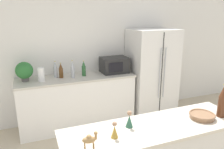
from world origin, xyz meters
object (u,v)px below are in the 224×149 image
paper_towel_roll (41,75)px  back_bottle_0 (84,69)px  wise_man_figurine_crimson (129,120)px  microwave (114,65)px  camel_figurine (90,139)px  back_bottle_3 (73,69)px  fruit_bowl (202,115)px  back_bottle_2 (55,70)px  refrigerator (152,73)px  potted_plant (24,71)px  wine_bottle (223,101)px  wise_man_figurine_blue (115,131)px  back_bottle_1 (61,71)px

paper_towel_roll → back_bottle_0: (0.71, 0.07, 0.02)m
paper_towel_roll → wise_man_figurine_crimson: size_ratio=1.39×
microwave → camel_figurine: (-1.09, -2.19, -0.01)m
paper_towel_roll → camel_figurine: 2.11m
back_bottle_3 → fruit_bowl: back_bottle_3 is taller
back_bottle_2 → back_bottle_3: size_ratio=0.93×
back_bottle_2 → camel_figurine: bearing=-91.0°
refrigerator → back_bottle_0: size_ratio=6.27×
potted_plant → back_bottle_0: 0.96m
refrigerator → camel_figurine: refrigerator is taller
paper_towel_roll → wine_bottle: (1.59, -2.04, 0.10)m
fruit_bowl → wise_man_figurine_blue: wise_man_figurine_blue is taller
paper_towel_roll → back_bottle_1: 0.34m
paper_towel_roll → refrigerator: bearing=0.5°
wise_man_figurine_blue → fruit_bowl: bearing=0.5°
microwave → back_bottle_3: size_ratio=1.60×
wise_man_figurine_blue → wise_man_figurine_crimson: wise_man_figurine_crimson is taller
back_bottle_2 → fruit_bowl: (1.14, -2.16, -0.06)m
refrigerator → back_bottle_1: (-1.73, 0.07, 0.19)m
back_bottle_0 → back_bottle_2: 0.48m
refrigerator → potted_plant: refrigerator is taller
back_bottle_1 → wise_man_figurine_crimson: size_ratio=1.60×
wise_man_figurine_crimson → back_bottle_2: bearing=100.8°
potted_plant → microwave: 1.54m
back_bottle_0 → wine_bottle: 2.29m
back_bottle_0 → camel_figurine: bearing=-103.2°
fruit_bowl → wine_bottle: bearing=-10.6°
potted_plant → back_bottle_3: bearing=-6.2°
fruit_bowl → microwave: bearing=92.5°
fruit_bowl → wise_man_figurine_crimson: size_ratio=1.57×
potted_plant → wise_man_figurine_crimson: size_ratio=1.97×
potted_plant → back_bottle_1: bearing=-1.0°
wine_bottle → potted_plant: bearing=130.5°
back_bottle_2 → fruit_bowl: size_ratio=1.12×
potted_plant → back_bottle_0: (0.96, -0.04, -0.05)m
potted_plant → fruit_bowl: (1.63, -2.11, -0.10)m
microwave → back_bottle_0: size_ratio=1.79×
camel_figurine → wine_bottle: bearing=2.3°
refrigerator → paper_towel_roll: (-2.05, -0.02, 0.18)m
refrigerator → wine_bottle: (-0.46, -2.06, 0.28)m
fruit_bowl → paper_towel_roll: bearing=124.6°
wise_man_figurine_blue → wine_bottle: bearing=-1.5°
microwave → back_bottle_1: bearing=179.8°
back_bottle_0 → back_bottle_2: back_bottle_2 is taller
potted_plant → back_bottle_3: size_ratio=1.05×
paper_towel_roll → wise_man_figurine_crimson: paper_towel_roll is taller
potted_plant → back_bottle_1: potted_plant is taller
paper_towel_roll → camel_figurine: size_ratio=1.47×
wine_bottle → camel_figurine: 1.39m
back_bottle_2 → back_bottle_1: bearing=-36.4°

